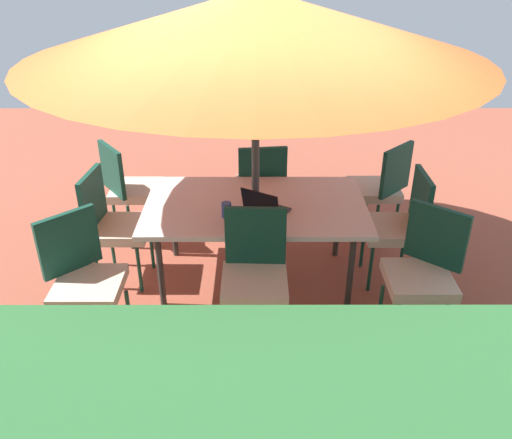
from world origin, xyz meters
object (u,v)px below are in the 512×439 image
dining_table (256,209)px  chair_south (261,185)px  chair_west (400,222)px  chair_northwest (424,268)px  chair_southeast (130,186)px  cup (227,210)px  chair_southwest (380,185)px  laptop (265,207)px  patio_umbrella (256,25)px  chair_east (114,222)px  chair_northeast (84,275)px  chair_north (255,271)px

dining_table → chair_south: (-0.05, -0.74, -0.12)m
chair_west → chair_northwest: bearing=0.5°
dining_table → chair_southeast: bearing=-31.0°
chair_southeast → chair_west: bearing=-143.1°
chair_west → cup: 1.45m
chair_southwest → laptop: chair_southwest is taller
patio_umbrella → chair_east: (1.18, -0.01, -1.55)m
dining_table → laptop: (-0.07, 0.15, 0.10)m
dining_table → chair_southwest: bearing=-148.3°
chair_west → chair_southwest: (0.02, -0.72, 0.00)m
patio_umbrella → laptop: patio_umbrella is taller
patio_umbrella → chair_southeast: bearing=-31.0°
chair_northeast → laptop: 1.43m
chair_north → laptop: chair_north is taller
chair_southwest → chair_southeast: size_ratio=1.00×
chair_south → chair_northwest: same height
chair_southwest → cup: (1.40, 0.94, 0.23)m
chair_west → laptop: (1.12, 0.16, 0.22)m
cup → chair_west: bearing=-171.0°
laptop → cup: laptop is taller
chair_southeast → laptop: chair_southeast is taller
chair_south → laptop: 0.92m
chair_east → chair_west: bearing=-83.9°
chair_west → cup: bearing=-81.3°
chair_south → laptop: size_ratio=2.44×
chair_southeast → patio_umbrella: bearing=-157.6°
chair_northwest → patio_umbrella: bearing=-169.9°
patio_umbrella → chair_east: size_ratio=3.34×
dining_table → chair_southeast: (1.18, -0.71, -0.12)m
dining_table → chair_west: size_ratio=1.82×
dining_table → cup: (0.22, 0.22, 0.11)m
chair_north → chair_east: (1.17, -0.72, 0.00)m
patio_umbrella → laptop: size_ratio=8.16×
dining_table → laptop: size_ratio=4.45×
chair_northeast → chair_southeast: bearing=46.0°
patio_umbrella → chair_east: 1.94m
chair_southwest → cup: bearing=-10.6°
patio_umbrella → chair_south: patio_umbrella is taller
chair_west → chair_northeast: size_ratio=1.00×
cup → chair_northeast: bearing=28.7°
chair_southwest → chair_north: (1.18, 1.43, 0.00)m
chair_west → laptop: bearing=-82.2°
chair_north → laptop: bearing=84.2°
dining_table → chair_northeast: chair_northeast is taller
chair_east → chair_north: bearing=-115.3°
chair_south → chair_east: 1.42m
chair_south → chair_southeast: 1.23m
chair_north → chair_south: 1.45m
chair_southeast → cup: (-0.96, 0.93, 0.23)m
chair_southwest → chair_southeast: (2.36, 0.01, 0.00)m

